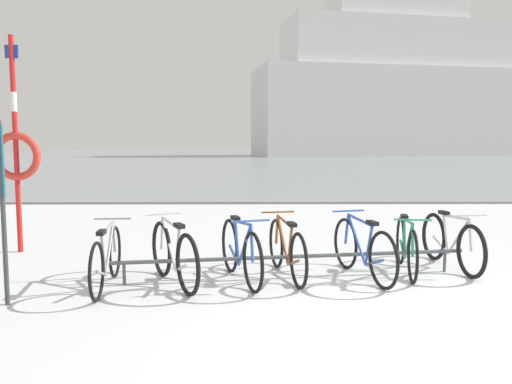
{
  "coord_description": "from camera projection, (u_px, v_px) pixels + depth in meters",
  "views": [
    {
      "loc": [
        -1.85,
        -4.42,
        1.75
      ],
      "look_at": [
        -1.77,
        4.59,
        0.86
      ],
      "focal_mm": 35.93,
      "sensor_mm": 36.0,
      "label": 1
    }
  ],
  "objects": [
    {
      "name": "ground",
      "position": [
        268.0,
        157.0,
        58.22
      ],
      "size": [
        80.0,
        132.0,
        0.08
      ],
      "color": "silver"
    },
    {
      "name": "rescue_post",
      "position": [
        16.0,
        151.0,
        7.99
      ],
      "size": [
        0.76,
        0.12,
        3.37
      ],
      "color": "red",
      "rests_on": "ground"
    },
    {
      "name": "bike_rack",
      "position": [
        292.0,
        257.0,
        6.55
      ],
      "size": [
        4.63,
        0.74,
        0.31
      ],
      "color": "#4C5156",
      "rests_on": "ground"
    },
    {
      "name": "bicycle_3",
      "position": [
        286.0,
        249.0,
        6.59
      ],
      "size": [
        0.52,
        1.72,
        0.8
      ],
      "color": "black",
      "rests_on": "ground"
    },
    {
      "name": "bicycle_1",
      "position": [
        174.0,
        255.0,
        6.22
      ],
      "size": [
        0.82,
        1.52,
        0.84
      ],
      "color": "black",
      "rests_on": "ground"
    },
    {
      "name": "bicycle_5",
      "position": [
        406.0,
        246.0,
        6.8
      ],
      "size": [
        0.46,
        1.71,
        0.8
      ],
      "color": "black",
      "rests_on": "ground"
    },
    {
      "name": "bicycle_4",
      "position": [
        363.0,
        249.0,
        6.55
      ],
      "size": [
        0.58,
        1.7,
        0.82
      ],
      "color": "black",
      "rests_on": "ground"
    },
    {
      "name": "bicycle_2",
      "position": [
        241.0,
        252.0,
        6.38
      ],
      "size": [
        0.64,
        1.66,
        0.84
      ],
      "color": "black",
      "rests_on": "ground"
    },
    {
      "name": "bicycle_6",
      "position": [
        451.0,
        242.0,
        7.04
      ],
      "size": [
        0.46,
        1.74,
        0.82
      ],
      "color": "black",
      "rests_on": "ground"
    },
    {
      "name": "ferry_ship",
      "position": [
        396.0,
        91.0,
        63.29
      ],
      "size": [
        36.63,
        16.54,
        23.69
      ],
      "color": "white",
      "rests_on": "ground"
    },
    {
      "name": "bicycle_0",
      "position": [
        107.0,
        259.0,
        6.1
      ],
      "size": [
        0.46,
        1.68,
        0.79
      ],
      "color": "black",
      "rests_on": "ground"
    }
  ]
}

